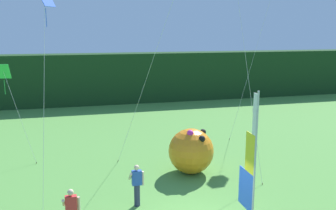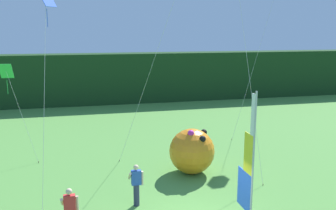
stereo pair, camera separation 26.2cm
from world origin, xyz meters
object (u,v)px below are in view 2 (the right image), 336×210
at_px(inflatable_balloon, 192,151).
at_px(person_near_banner, 136,184).
at_px(kite_blue_diamond_3, 46,6).
at_px(kite_green_diamond_2, 7,75).
at_px(banner_flag, 248,169).

bearing_deg(inflatable_balloon, person_near_banner, -138.73).
height_order(person_near_banner, kite_blue_diamond_3, kite_blue_diamond_3).
bearing_deg(kite_blue_diamond_3, kite_green_diamond_2, 120.37).
distance_m(banner_flag, kite_blue_diamond_3, 9.57).
distance_m(inflatable_balloon, kite_green_diamond_2, 9.69).
relative_size(banner_flag, inflatable_balloon, 2.21).
xyz_separation_m(banner_flag, person_near_banner, (-3.06, 2.89, -1.42)).
bearing_deg(person_near_banner, inflatable_balloon, 41.27).
bearing_deg(inflatable_balloon, banner_flag, -88.74).
xyz_separation_m(inflatable_balloon, kite_green_diamond_2, (-8.25, 3.90, 3.25)).
xyz_separation_m(banner_flag, kite_green_diamond_2, (-8.37, 9.36, 2.02)).
distance_m(banner_flag, inflatable_balloon, 5.60).
height_order(inflatable_balloon, kite_blue_diamond_3, kite_blue_diamond_3).
xyz_separation_m(person_near_banner, inflatable_balloon, (2.94, 2.58, 0.19)).
bearing_deg(kite_blue_diamond_3, inflatable_balloon, 0.47).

